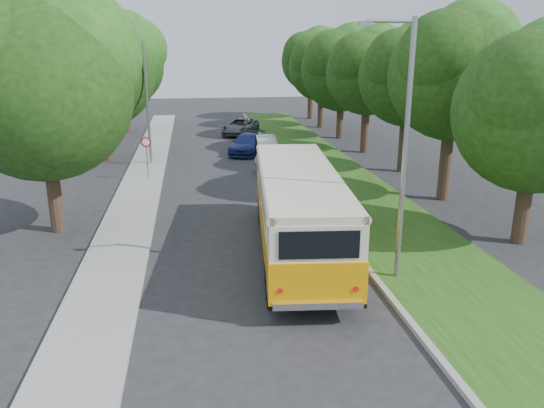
{
  "coord_description": "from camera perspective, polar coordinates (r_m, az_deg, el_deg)",
  "views": [
    {
      "loc": [
        -1.97,
        -17.33,
        7.21
      ],
      "look_at": [
        0.87,
        1.49,
        1.5
      ],
      "focal_mm": 35.0,
      "sensor_mm": 36.0,
      "label": 1
    }
  ],
  "objects": [
    {
      "name": "ground",
      "position": [
        18.87,
        -1.96,
        -5.77
      ],
      "size": [
        120.0,
        120.0,
        0.0
      ],
      "primitive_type": "plane",
      "color": "#262629",
      "rests_on": "ground"
    },
    {
      "name": "curb",
      "position": [
        24.09,
        5.17,
        -0.59
      ],
      "size": [
        0.2,
        70.0,
        0.15
      ],
      "primitive_type": "cube",
      "color": "gray",
      "rests_on": "ground"
    },
    {
      "name": "grass_verge",
      "position": [
        24.75,
        10.46,
        -0.37
      ],
      "size": [
        4.5,
        70.0,
        0.13
      ],
      "primitive_type": "cube",
      "color": "#234612",
      "rests_on": "ground"
    },
    {
      "name": "sidewalk",
      "position": [
        23.61,
        -15.07,
        -1.52
      ],
      "size": [
        2.2,
        70.0,
        0.12
      ],
      "primitive_type": "cube",
      "color": "gray",
      "rests_on": "ground"
    },
    {
      "name": "treeline",
      "position": [
        35.71,
        -0.37,
        14.65
      ],
      "size": [
        24.27,
        41.91,
        9.46
      ],
      "color": "#332319",
      "rests_on": "ground"
    },
    {
      "name": "lamppost_near",
      "position": [
        16.31,
        13.88,
        6.18
      ],
      "size": [
        1.71,
        0.16,
        8.0
      ],
      "color": "gray",
      "rests_on": "ground"
    },
    {
      "name": "lamppost_far",
      "position": [
        33.58,
        -13.48,
        10.97
      ],
      "size": [
        1.71,
        0.16,
        7.5
      ],
      "color": "gray",
      "rests_on": "ground"
    },
    {
      "name": "warning_sign",
      "position": [
        29.92,
        -13.37,
        5.66
      ],
      "size": [
        0.56,
        0.1,
        2.5
      ],
      "color": "gray",
      "rests_on": "ground"
    },
    {
      "name": "vintage_bus",
      "position": [
        18.67,
        2.84,
        -0.93
      ],
      "size": [
        3.71,
        10.74,
        3.13
      ],
      "primitive_type": null,
      "rotation": [
        0.0,
        0.0,
        -0.1
      ],
      "color": "#FFA708",
      "rests_on": "ground"
    },
    {
      "name": "car_silver",
      "position": [
        29.95,
        0.42,
        4.18
      ],
      "size": [
        2.29,
        4.39,
        1.43
      ],
      "primitive_type": "imported",
      "rotation": [
        0.0,
        0.0,
        0.15
      ],
      "color": "#B8B7BC",
      "rests_on": "ground"
    },
    {
      "name": "car_white",
      "position": [
        36.64,
        -0.67,
        6.36
      ],
      "size": [
        1.36,
        3.85,
        1.27
      ],
      "primitive_type": "imported",
      "rotation": [
        0.0,
        0.0,
        -0.01
      ],
      "color": "silver",
      "rests_on": "ground"
    },
    {
      "name": "car_blue",
      "position": [
        36.91,
        -2.67,
        6.47
      ],
      "size": [
        3.25,
        4.94,
        1.33
      ],
      "primitive_type": "imported",
      "rotation": [
        0.0,
        0.0,
        -0.33
      ],
      "color": "navy",
      "rests_on": "ground"
    },
    {
      "name": "car_grey",
      "position": [
        44.96,
        -3.43,
        8.32
      ],
      "size": [
        3.85,
        5.32,
        1.35
      ],
      "primitive_type": "imported",
      "rotation": [
        0.0,
        0.0,
        -0.37
      ],
      "color": "#4F5256",
      "rests_on": "ground"
    }
  ]
}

